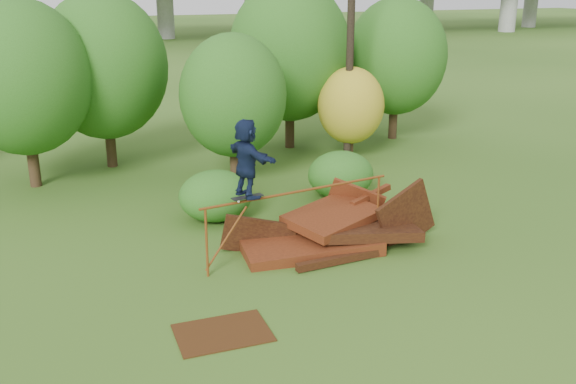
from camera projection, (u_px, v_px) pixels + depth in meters
name	position (u px, v px, depth m)	size (l,w,h in m)	color
ground	(351.00, 278.00, 14.97)	(240.00, 240.00, 0.00)	#2D5116
scrap_pile	(331.00, 231.00, 16.74)	(5.83, 3.09, 2.03)	#461C0C
grind_rail	(299.00, 203.00, 15.80)	(5.21, 0.84, 1.72)	brown
skateboard	(247.00, 197.00, 15.01)	(0.79, 0.32, 0.08)	black
skater	(247.00, 158.00, 14.71)	(1.71, 0.55, 1.85)	#111B39
flat_plate	(223.00, 333.00, 12.61)	(1.82, 1.30, 0.03)	#3C200C
tree_0	(22.00, 78.00, 20.52)	(4.37, 4.37, 6.16)	black
tree_1	(104.00, 66.00, 22.81)	(4.54, 4.54, 6.32)	black
tree_2	(233.00, 96.00, 21.23)	(3.57, 3.57, 5.03)	black
tree_3	(290.00, 51.00, 25.48)	(4.84, 4.84, 6.72)	black
tree_4	(351.00, 106.00, 24.50)	(2.56, 2.56, 3.53)	black
tree_5	(396.00, 57.00, 27.12)	(4.27, 4.27, 6.00)	black
shrub_left	(216.00, 196.00, 18.38)	(2.12, 1.95, 1.47)	#255316
shrub_right	(341.00, 175.00, 20.33)	(2.12, 1.94, 1.50)	#255316
utility_pole	(351.00, 8.00, 23.06)	(1.40, 0.28, 11.18)	black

